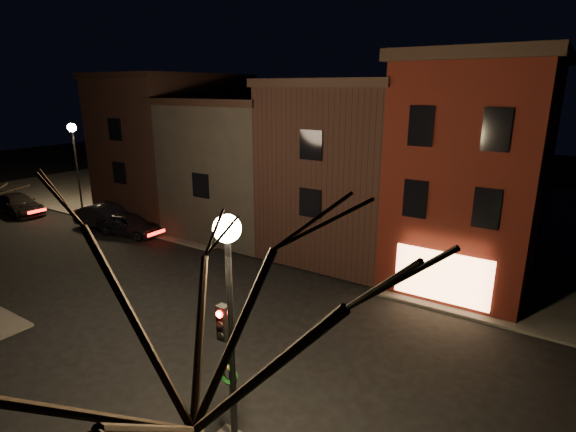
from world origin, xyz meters
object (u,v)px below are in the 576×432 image
object	(u,v)px
bare_tree_right	(184,295)
parked_car_a	(129,224)
street_lamp_far	(74,143)
street_lamp_near	(229,278)
traffic_signal	(227,355)
parked_car_b	(107,218)
parked_car_c	(18,204)

from	to	relation	value
bare_tree_right	parked_car_a	bearing A→B (deg)	145.35
street_lamp_far	parked_car_a	distance (m)	9.05
street_lamp_near	traffic_signal	size ratio (longest dim) A/B	1.60
street_lamp_far	parked_car_b	bearing A→B (deg)	-17.11
parked_car_a	parked_car_b	size ratio (longest dim) A/B	0.87
bare_tree_right	parked_car_b	xyz separation A→B (m)	(-20.98, 13.00, -5.33)
bare_tree_right	parked_car_c	size ratio (longest dim) A/B	1.68
street_lamp_far	parked_car_b	size ratio (longest dim) A/B	1.31
street_lamp_near	parked_car_b	distance (m)	22.73
street_lamp_far	bare_tree_right	distance (m)	30.32
street_lamp_near	parked_car_a	size ratio (longest dim) A/B	1.50
parked_car_a	parked_car_c	size ratio (longest dim) A/B	0.85
traffic_signal	parked_car_b	bearing A→B (deg)	152.32
traffic_signal	parked_car_c	world-z (taller)	traffic_signal
street_lamp_far	parked_car_a	world-z (taller)	street_lamp_far
parked_car_a	parked_car_c	xyz separation A→B (m)	(-11.01, -1.29, -0.00)
street_lamp_near	bare_tree_right	size ratio (longest dim) A/B	0.76
street_lamp_far	bare_tree_right	size ratio (longest dim) A/B	0.76
street_lamp_near	street_lamp_far	bearing A→B (deg)	154.17
street_lamp_far	parked_car_c	world-z (taller)	street_lamp_far
parked_car_a	traffic_signal	bearing A→B (deg)	-128.55
street_lamp_near	parked_car_c	size ratio (longest dim) A/B	1.28
street_lamp_near	parked_car_b	world-z (taller)	street_lamp_near
parked_car_c	street_lamp_far	bearing A→B (deg)	-43.93
street_lamp_far	traffic_signal	distance (m)	27.35
traffic_signal	parked_car_b	distance (m)	21.63
parked_car_b	traffic_signal	bearing A→B (deg)	-120.95
street_lamp_near	street_lamp_far	distance (m)	28.00
street_lamp_near	parked_car_a	distance (m)	20.89
parked_car_a	parked_car_b	bearing A→B (deg)	81.93
traffic_signal	parked_car_c	bearing A→B (deg)	162.66
bare_tree_right	parked_car_a	world-z (taller)	bare_tree_right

